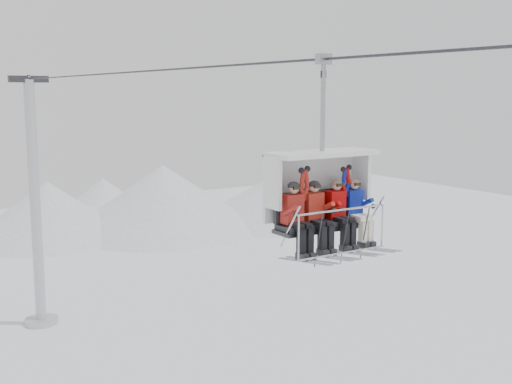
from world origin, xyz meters
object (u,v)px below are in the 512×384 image
skier_far_right (357,209)px  skier_center_right (339,211)px  skier_center_left (316,214)px  chairlift_carrier (318,188)px  lift_tower_right (36,221)px  skier_far_left (296,216)px

skier_far_right → skier_center_right: bearing=179.6°
skier_center_left → chairlift_carrier: bearing=48.7°
skier_center_left → skier_far_right: (1.07, -0.01, -0.02)m
lift_tower_right → chairlift_carrier: bearing=-90.0°
lift_tower_right → chairlift_carrier: 24.89m
skier_center_left → skier_center_right: 0.59m
skier_far_left → skier_far_right: skier_far_left is taller
lift_tower_right → skier_far_left: size_ratio=7.99×
lift_tower_right → skier_far_right: (0.80, -24.72, 4.40)m
lift_tower_right → skier_far_left: (-0.79, -24.71, 4.43)m
skier_far_right → chairlift_carrier: bearing=158.8°
skier_far_left → skier_far_right: 1.59m
lift_tower_right → skier_center_right: (0.32, -24.71, 4.41)m
chairlift_carrier → skier_center_left: size_ratio=2.36×
lift_tower_right → skier_center_left: bearing=-90.6°
chairlift_carrier → skier_center_right: size_ratio=2.36×
lift_tower_right → skier_center_left: (-0.27, -24.71, 4.42)m
skier_center_left → skier_far_right: skier_center_left is taller
chairlift_carrier → lift_tower_right: bearing=90.0°
chairlift_carrier → skier_far_right: chairlift_carrier is taller
lift_tower_right → skier_center_right: size_ratio=7.99×
skier_far_left → skier_center_left: skier_far_left is taller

